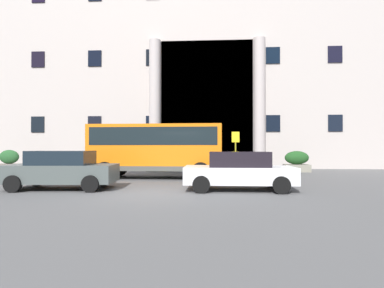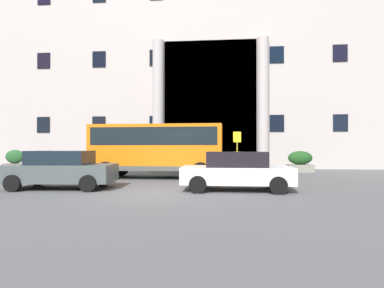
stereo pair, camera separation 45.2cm
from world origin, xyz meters
name	(u,v)px [view 1 (the left image)]	position (x,y,z in m)	size (l,w,h in m)	color
ground_plane	(149,195)	(0.00, 0.00, -0.06)	(80.00, 64.00, 0.12)	#545455
office_building_facade	(187,80)	(0.01, 17.47, 7.74)	(39.85, 9.69, 15.49)	#B0A6A0
orange_minibus	(157,146)	(-0.66, 5.50, 1.66)	(6.84, 2.75, 2.79)	orange
bus_stop_sign	(236,148)	(3.59, 7.24, 1.56)	(0.44, 0.08, 2.51)	#9D981D
hedge_planter_entrance_right	(159,161)	(-1.31, 10.18, 0.70)	(1.58, 0.95, 1.44)	gray
hedge_planter_west	(297,162)	(7.81, 10.11, 0.66)	(1.62, 0.91, 1.37)	gray
hedge_planter_entrance_left	(9,160)	(-11.88, 10.22, 0.69)	(1.45, 0.71, 1.43)	#6A6156
parked_hatchback_near	(239,171)	(3.24, 1.08, 0.74)	(4.11, 2.07, 1.46)	silver
parked_sedan_second	(62,170)	(-3.60, 0.96, 0.76)	(4.20, 2.27, 1.49)	#444C4A
motorcycle_far_end	(59,172)	(-4.90, 3.35, 0.46)	(2.03, 0.55, 0.89)	black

